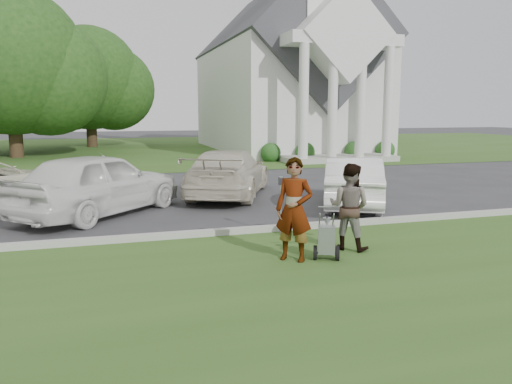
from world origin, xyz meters
name	(u,v)px	position (x,y,z in m)	size (l,w,h in m)	color
ground	(257,239)	(0.00, 0.00, 0.00)	(120.00, 120.00, 0.00)	#333335
grass_strip	(313,286)	(0.00, -3.00, 0.01)	(80.00, 7.00, 0.01)	#32531C
church_lawn	(149,148)	(0.00, 27.00, 0.01)	(80.00, 30.00, 0.01)	#32531C
curb	(250,230)	(0.00, 0.55, 0.07)	(80.00, 0.18, 0.15)	#9E9E93
church	(285,63)	(9.00, 23.11, 5.94)	(9.19, 19.00, 24.10)	white
tree_left	(10,68)	(-8.01, 21.99, 5.11)	(10.63, 8.40, 9.71)	#332316
tree_back	(89,83)	(-4.01, 29.99, 4.73)	(9.61, 7.60, 8.89)	#332316
striping_cart	(327,241)	(0.77, -1.78, 0.37)	(0.71, 0.99, 0.86)	black
person_left	(294,210)	(0.19, -1.64, 0.94)	(0.68, 0.45, 1.87)	#999999
person_right	(349,207)	(1.49, -1.24, 0.84)	(0.82, 0.64, 1.69)	#999999
parking_meter_near	(281,198)	(0.62, 0.29, 0.81)	(0.09, 0.08, 1.28)	#95989E
car_b	(98,183)	(-3.23, 3.59, 0.84)	(1.97, 4.91, 1.67)	white
car_c	(228,173)	(0.70, 5.51, 0.75)	(2.09, 5.14, 1.49)	beige
car_d	(353,182)	(3.70, 2.83, 0.71)	(1.50, 4.29, 1.41)	white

